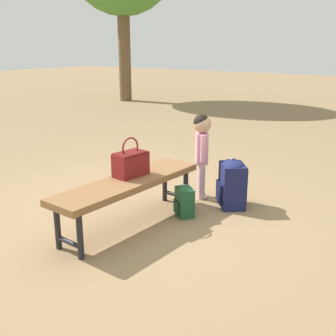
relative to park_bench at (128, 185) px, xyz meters
name	(u,v)px	position (x,y,z in m)	size (l,w,h in m)	color
ground_plane	(143,212)	(0.32, 0.07, -0.39)	(40.00, 40.00, 0.00)	#8C704C
park_bench	(128,185)	(0.00, 0.00, 0.00)	(1.63, 0.55, 0.45)	brown
handbag	(131,163)	(0.10, 0.05, 0.18)	(0.35, 0.23, 0.37)	maroon
child_standing	(202,143)	(1.00, -0.21, 0.22)	(0.21, 0.19, 0.93)	#E5B2C6
backpack_large	(232,182)	(0.95, -0.60, -0.13)	(0.39, 0.37, 0.53)	#191E4C
backpack_small	(184,200)	(0.47, -0.32, -0.23)	(0.24, 0.24, 0.33)	#1E4C2D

